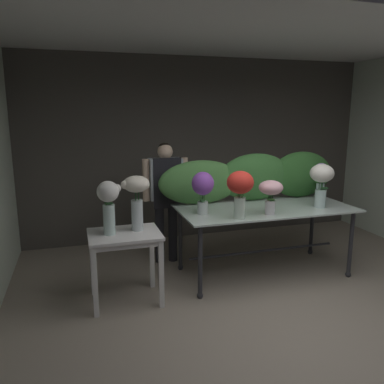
{
  "coord_description": "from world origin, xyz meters",
  "views": [
    {
      "loc": [
        -1.94,
        -2.73,
        2.03
      ],
      "look_at": [
        -0.7,
        1.34,
        1.13
      ],
      "focal_mm": 36.12,
      "sensor_mm": 36.0,
      "label": 1
    }
  ],
  "objects_px": {
    "side_table_white": "(125,243)",
    "vase_white_roses_tall": "(108,202)",
    "vase_cream_lisianthus_tall": "(137,195)",
    "vase_violet_hydrangea": "(203,187)",
    "display_table_glass": "(265,216)",
    "vase_lilac_dahlias": "(321,177)",
    "vase_ivory_stock": "(321,179)",
    "vase_blush_snapdragons": "(271,192)",
    "vase_scarlet_ranunculus": "(240,188)",
    "florist": "(166,190)"
  },
  "relations": [
    {
      "from": "display_table_glass",
      "to": "vase_lilac_dahlias",
      "type": "relative_size",
      "value": 4.41
    },
    {
      "from": "vase_violet_hydrangea",
      "to": "side_table_white",
      "type": "bearing_deg",
      "value": -170.44
    },
    {
      "from": "display_table_glass",
      "to": "vase_violet_hydrangea",
      "type": "height_order",
      "value": "vase_violet_hydrangea"
    },
    {
      "from": "florist",
      "to": "vase_violet_hydrangea",
      "type": "height_order",
      "value": "florist"
    },
    {
      "from": "vase_violet_hydrangea",
      "to": "vase_cream_lisianthus_tall",
      "type": "xyz_separation_m",
      "value": [
        -0.77,
        -0.1,
        -0.02
      ]
    },
    {
      "from": "vase_ivory_stock",
      "to": "vase_white_roses_tall",
      "type": "bearing_deg",
      "value": -179.31
    },
    {
      "from": "side_table_white",
      "to": "vase_white_roses_tall",
      "type": "distance_m",
      "value": 0.47
    },
    {
      "from": "display_table_glass",
      "to": "vase_ivory_stock",
      "type": "bearing_deg",
      "value": -17.39
    },
    {
      "from": "vase_scarlet_ranunculus",
      "to": "vase_violet_hydrangea",
      "type": "distance_m",
      "value": 0.44
    },
    {
      "from": "vase_ivory_stock",
      "to": "florist",
      "type": "bearing_deg",
      "value": 151.21
    },
    {
      "from": "vase_ivory_stock",
      "to": "vase_cream_lisianthus_tall",
      "type": "bearing_deg",
      "value": 179.33
    },
    {
      "from": "florist",
      "to": "vase_scarlet_ranunculus",
      "type": "distance_m",
      "value": 1.27
    },
    {
      "from": "vase_ivory_stock",
      "to": "vase_violet_hydrangea",
      "type": "bearing_deg",
      "value": 175.13
    },
    {
      "from": "side_table_white",
      "to": "florist",
      "type": "distance_m",
      "value": 1.23
    },
    {
      "from": "vase_violet_hydrangea",
      "to": "vase_white_roses_tall",
      "type": "height_order",
      "value": "vase_violet_hydrangea"
    },
    {
      "from": "display_table_glass",
      "to": "vase_lilac_dahlias",
      "type": "xyz_separation_m",
      "value": [
        0.89,
        0.17,
        0.42
      ]
    },
    {
      "from": "vase_violet_hydrangea",
      "to": "vase_cream_lisianthus_tall",
      "type": "distance_m",
      "value": 0.78
    },
    {
      "from": "display_table_glass",
      "to": "side_table_white",
      "type": "bearing_deg",
      "value": -172.54
    },
    {
      "from": "vase_cream_lisianthus_tall",
      "to": "side_table_white",
      "type": "bearing_deg",
      "value": -159.36
    },
    {
      "from": "vase_violet_hydrangea",
      "to": "vase_white_roses_tall",
      "type": "bearing_deg",
      "value": -171.74
    },
    {
      "from": "vase_white_roses_tall",
      "to": "florist",
      "type": "bearing_deg",
      "value": 49.75
    },
    {
      "from": "side_table_white",
      "to": "vase_violet_hydrangea",
      "type": "xyz_separation_m",
      "value": [
        0.92,
        0.15,
        0.51
      ]
    },
    {
      "from": "vase_cream_lisianthus_tall",
      "to": "vase_ivory_stock",
      "type": "bearing_deg",
      "value": -0.67
    },
    {
      "from": "side_table_white",
      "to": "vase_blush_snapdragons",
      "type": "bearing_deg",
      "value": -3.2
    },
    {
      "from": "vase_violet_hydrangea",
      "to": "vase_cream_lisianthus_tall",
      "type": "relative_size",
      "value": 0.82
    },
    {
      "from": "vase_violet_hydrangea",
      "to": "vase_ivory_stock",
      "type": "bearing_deg",
      "value": -4.87
    },
    {
      "from": "vase_blush_snapdragons",
      "to": "vase_white_roses_tall",
      "type": "distance_m",
      "value": 1.79
    },
    {
      "from": "vase_lilac_dahlias",
      "to": "vase_ivory_stock",
      "type": "bearing_deg",
      "value": -124.74
    },
    {
      "from": "side_table_white",
      "to": "vase_violet_hydrangea",
      "type": "height_order",
      "value": "vase_violet_hydrangea"
    },
    {
      "from": "display_table_glass",
      "to": "vase_violet_hydrangea",
      "type": "xyz_separation_m",
      "value": [
        -0.83,
        -0.07,
        0.43
      ]
    },
    {
      "from": "vase_scarlet_ranunculus",
      "to": "vase_violet_hydrangea",
      "type": "height_order",
      "value": "vase_scarlet_ranunculus"
    },
    {
      "from": "side_table_white",
      "to": "vase_ivory_stock",
      "type": "bearing_deg",
      "value": 0.72
    },
    {
      "from": "vase_lilac_dahlias",
      "to": "vase_scarlet_ranunculus",
      "type": "bearing_deg",
      "value": -158.71
    },
    {
      "from": "side_table_white",
      "to": "vase_white_roses_tall",
      "type": "xyz_separation_m",
      "value": [
        -0.15,
        -0.0,
        0.45
      ]
    },
    {
      "from": "side_table_white",
      "to": "vase_scarlet_ranunculus",
      "type": "xyz_separation_m",
      "value": [
        1.24,
        -0.14,
        0.55
      ]
    },
    {
      "from": "display_table_glass",
      "to": "vase_white_roses_tall",
      "type": "distance_m",
      "value": 1.95
    },
    {
      "from": "vase_scarlet_ranunculus",
      "to": "vase_blush_snapdragons",
      "type": "bearing_deg",
      "value": 7.4
    },
    {
      "from": "vase_scarlet_ranunculus",
      "to": "vase_blush_snapdragons",
      "type": "height_order",
      "value": "vase_scarlet_ranunculus"
    },
    {
      "from": "vase_white_roses_tall",
      "to": "vase_violet_hydrangea",
      "type": "bearing_deg",
      "value": 8.26
    },
    {
      "from": "vase_ivory_stock",
      "to": "vase_cream_lisianthus_tall",
      "type": "height_order",
      "value": "vase_ivory_stock"
    },
    {
      "from": "side_table_white",
      "to": "vase_scarlet_ranunculus",
      "type": "height_order",
      "value": "vase_scarlet_ranunculus"
    },
    {
      "from": "side_table_white",
      "to": "vase_cream_lisianthus_tall",
      "type": "bearing_deg",
      "value": 20.64
    },
    {
      "from": "vase_violet_hydrangea",
      "to": "vase_blush_snapdragons",
      "type": "height_order",
      "value": "vase_violet_hydrangea"
    },
    {
      "from": "vase_scarlet_ranunculus",
      "to": "vase_lilac_dahlias",
      "type": "relative_size",
      "value": 1.08
    },
    {
      "from": "florist",
      "to": "vase_ivory_stock",
      "type": "xyz_separation_m",
      "value": [
        1.71,
        -0.94,
        0.21
      ]
    },
    {
      "from": "vase_lilac_dahlias",
      "to": "vase_violet_hydrangea",
      "type": "height_order",
      "value": "same"
    },
    {
      "from": "vase_white_roses_tall",
      "to": "vase_lilac_dahlias",
      "type": "bearing_deg",
      "value": 8.19
    },
    {
      "from": "vase_violet_hydrangea",
      "to": "vase_scarlet_ranunculus",
      "type": "bearing_deg",
      "value": -42.75
    },
    {
      "from": "side_table_white",
      "to": "florist",
      "type": "xyz_separation_m",
      "value": [
        0.67,
        0.97,
        0.34
      ]
    },
    {
      "from": "florist",
      "to": "vase_violet_hydrangea",
      "type": "relative_size",
      "value": 3.32
    }
  ]
}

